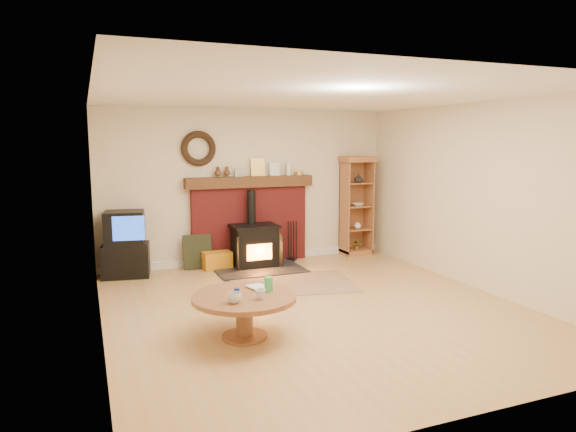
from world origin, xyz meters
name	(u,v)px	position (x,y,z in m)	size (l,w,h in m)	color
ground	(315,308)	(0.00, 0.00, 0.00)	(5.50, 5.50, 0.00)	tan
room_shell	(311,170)	(-0.02, 0.09, 1.72)	(5.02, 5.52, 2.61)	beige
chimney_breast	(250,216)	(0.00, 2.67, 0.80)	(2.20, 0.22, 1.78)	maroon
wood_stove	(255,247)	(-0.04, 2.27, 0.34)	(1.40, 1.00, 1.27)	black
area_rug	(292,283)	(0.16, 1.14, 0.01)	(1.77, 1.22, 0.01)	brown
tv_unit	(125,245)	(-2.06, 2.47, 0.49)	(0.77, 0.59, 1.02)	black
curio_cabinet	(356,206)	(1.99, 2.55, 0.90)	(0.58, 0.42, 1.80)	brown
firelog_box	(217,261)	(-0.65, 2.40, 0.14)	(0.45, 0.28, 0.28)	yellow
leaning_painting	(198,252)	(-0.94, 2.55, 0.28)	(0.47, 0.03, 0.56)	black
fire_tools	(292,252)	(0.70, 2.50, 0.16)	(0.19, 0.16, 0.70)	black
coffee_table	(245,303)	(-1.10, -0.61, 0.38)	(1.11, 1.11, 0.63)	brown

